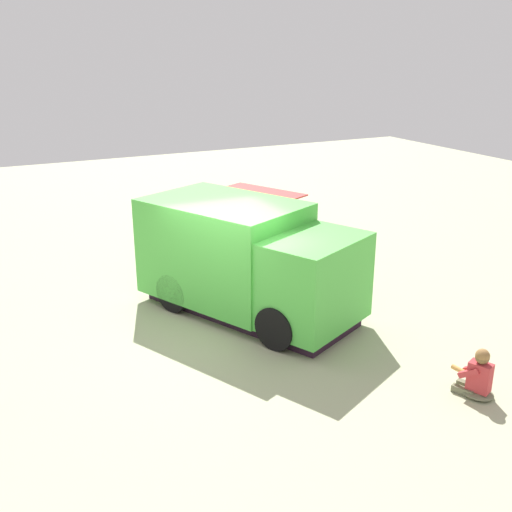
{
  "coord_description": "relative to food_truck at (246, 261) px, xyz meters",
  "views": [
    {
      "loc": [
        10.03,
        -4.31,
        5.32
      ],
      "look_at": [
        -0.31,
        0.86,
        1.28
      ],
      "focal_mm": 42.35,
      "sensor_mm": 36.0,
      "label": 1
    }
  ],
  "objects": [
    {
      "name": "planter_flowering_near",
      "position": [
        -3.78,
        2.85,
        -0.66
      ],
      "size": [
        0.62,
        0.62,
        0.87
      ],
      "color": "gray",
      "rests_on": "ground_plane"
    },
    {
      "name": "person_customer",
      "position": [
        4.62,
        1.87,
        -0.77
      ],
      "size": [
        0.78,
        0.61,
        0.84
      ],
      "color": "#707154",
      "rests_on": "ground_plane"
    },
    {
      "name": "food_truck",
      "position": [
        0.0,
        0.0,
        0.0
      ],
      "size": [
        5.07,
        3.85,
        2.29
      ],
      "color": "#51C347",
      "rests_on": "ground_plane"
    },
    {
      "name": "ground_plane",
      "position": [
        0.55,
        -0.76,
        -1.11
      ],
      "size": [
        40.0,
        40.0,
        0.0
      ],
      "primitive_type": "plane",
      "color": "#B1B38C"
    }
  ]
}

